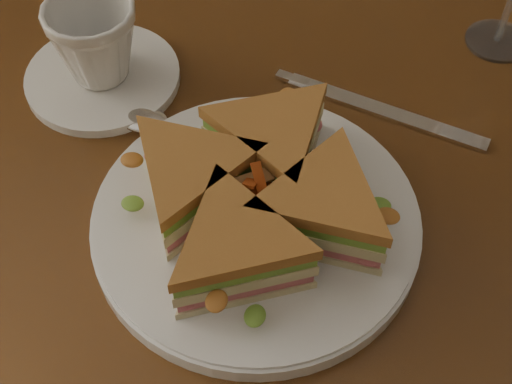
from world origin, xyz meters
TOP-DOWN VIEW (x-y plane):
  - table at (0.00, 0.00)m, footprint 1.20×0.80m
  - plate at (0.02, -0.04)m, footprint 0.28×0.28m
  - sandwich_wedges at (0.02, -0.04)m, footprint 0.24×0.24m
  - crisps_mound at (0.02, -0.04)m, footprint 0.09×0.09m
  - spoon at (-0.09, 0.05)m, footprint 0.18×0.05m
  - knife at (0.09, 0.12)m, footprint 0.21×0.06m
  - saucer at (-0.17, 0.09)m, footprint 0.15×0.15m
  - coffee_cup at (-0.17, 0.09)m, footprint 0.10×0.10m

SIDE VIEW (x-z plane):
  - table at x=0.00m, z-range 0.28..1.03m
  - knife at x=0.09m, z-range 0.75..0.75m
  - spoon at x=-0.09m, z-range 0.75..0.76m
  - saucer at x=-0.17m, z-range 0.75..0.76m
  - plate at x=0.02m, z-range 0.75..0.77m
  - crisps_mound at x=0.02m, z-range 0.77..0.82m
  - sandwich_wedges at x=0.02m, z-range 0.77..0.82m
  - coffee_cup at x=-0.17m, z-range 0.76..0.84m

